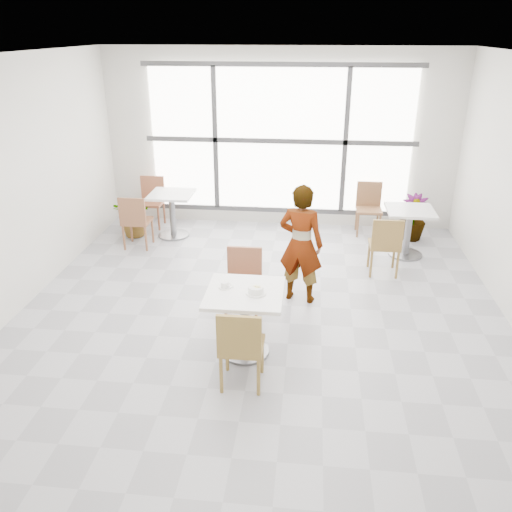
# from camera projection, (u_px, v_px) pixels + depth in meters

# --- Properties ---
(floor) EXTENTS (7.00, 7.00, 0.00)m
(floor) POSITION_uv_depth(u_px,v_px,m) (259.00, 322.00, 6.28)
(floor) COLOR #9E9EA5
(floor) RESTS_ON ground
(ceiling) EXTENTS (7.00, 7.00, 0.00)m
(ceiling) POSITION_uv_depth(u_px,v_px,m) (259.00, 56.00, 5.07)
(ceiling) COLOR white
(ceiling) RESTS_ON ground
(wall_back) EXTENTS (6.00, 0.00, 6.00)m
(wall_back) POSITION_uv_depth(u_px,v_px,m) (280.00, 140.00, 8.86)
(wall_back) COLOR silver
(wall_back) RESTS_ON ground
(wall_front) EXTENTS (6.00, 0.00, 6.00)m
(wall_front) POSITION_uv_depth(u_px,v_px,m) (184.00, 428.00, 2.49)
(wall_front) COLOR silver
(wall_front) RESTS_ON ground
(window) EXTENTS (4.60, 0.07, 2.52)m
(window) POSITION_uv_depth(u_px,v_px,m) (280.00, 141.00, 8.80)
(window) COLOR white
(window) RESTS_ON ground
(main_table) EXTENTS (0.80, 0.80, 0.75)m
(main_table) POSITION_uv_depth(u_px,v_px,m) (245.00, 310.00, 5.48)
(main_table) COLOR white
(main_table) RESTS_ON ground
(chair_near) EXTENTS (0.42, 0.42, 0.87)m
(chair_near) POSITION_uv_depth(u_px,v_px,m) (241.00, 344.00, 4.94)
(chair_near) COLOR olive
(chair_near) RESTS_ON ground
(chair_far) EXTENTS (0.42, 0.42, 0.87)m
(chair_far) POSITION_uv_depth(u_px,v_px,m) (244.00, 279.00, 6.22)
(chair_far) COLOR #94573B
(chair_far) RESTS_ON ground
(oatmeal_bowl) EXTENTS (0.21, 0.21, 0.09)m
(oatmeal_bowl) POSITION_uv_depth(u_px,v_px,m) (256.00, 290.00, 5.33)
(oatmeal_bowl) COLOR white
(oatmeal_bowl) RESTS_ON main_table
(coffee_cup) EXTENTS (0.16, 0.13, 0.07)m
(coffee_cup) POSITION_uv_depth(u_px,v_px,m) (225.00, 285.00, 5.45)
(coffee_cup) COLOR white
(coffee_cup) RESTS_ON main_table
(person) EXTENTS (0.63, 0.49, 1.55)m
(person) POSITION_uv_depth(u_px,v_px,m) (301.00, 244.00, 6.50)
(person) COLOR black
(person) RESTS_ON ground
(bg_table_left) EXTENTS (0.70, 0.70, 0.75)m
(bg_table_left) POSITION_uv_depth(u_px,v_px,m) (172.00, 209.00, 8.68)
(bg_table_left) COLOR white
(bg_table_left) RESTS_ON ground
(bg_table_right) EXTENTS (0.70, 0.70, 0.75)m
(bg_table_right) POSITION_uv_depth(u_px,v_px,m) (408.00, 226.00, 7.93)
(bg_table_right) COLOR silver
(bg_table_right) RESTS_ON ground
(bg_chair_left_near) EXTENTS (0.42, 0.42, 0.87)m
(bg_chair_left_near) POSITION_uv_depth(u_px,v_px,m) (135.00, 219.00, 8.18)
(bg_chair_left_near) COLOR brown
(bg_chair_left_near) RESTS_ON ground
(bg_chair_left_far) EXTENTS (0.42, 0.42, 0.87)m
(bg_chair_left_far) POSITION_uv_depth(u_px,v_px,m) (152.00, 198.00, 9.17)
(bg_chair_left_far) COLOR #965539
(bg_chair_left_far) RESTS_ON ground
(bg_chair_right_near) EXTENTS (0.42, 0.42, 0.87)m
(bg_chair_right_near) POSITION_uv_depth(u_px,v_px,m) (385.00, 243.00, 7.27)
(bg_chair_right_near) COLOR olive
(bg_chair_right_near) RESTS_ON ground
(bg_chair_right_far) EXTENTS (0.42, 0.42, 0.87)m
(bg_chair_right_far) POSITION_uv_depth(u_px,v_px,m) (369.00, 204.00, 8.84)
(bg_chair_right_far) COLOR brown
(bg_chair_right_far) RESTS_ON ground
(plant_left) EXTENTS (0.76, 0.70, 0.73)m
(plant_left) POSITION_uv_depth(u_px,v_px,m) (135.00, 215.00, 8.73)
(plant_left) COLOR #4C8B46
(plant_left) RESTS_ON ground
(plant_right) EXTENTS (0.51, 0.51, 0.77)m
(plant_right) POSITION_uv_depth(u_px,v_px,m) (413.00, 217.00, 8.59)
(plant_right) COLOR #517D46
(plant_right) RESTS_ON ground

